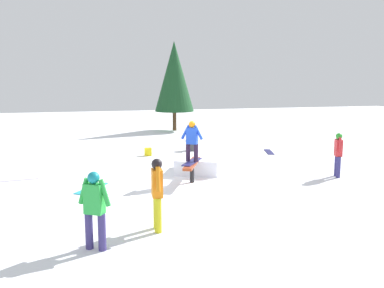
{
  "coord_description": "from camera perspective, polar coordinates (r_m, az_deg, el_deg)",
  "views": [
    {
      "loc": [
        13.13,
        -3.31,
        3.41
      ],
      "look_at": [
        0.0,
        0.0,
        1.27
      ],
      "focal_mm": 40.0,
      "sensor_mm": 36.0,
      "label": 1
    }
  ],
  "objects": [
    {
      "name": "ground_plane",
      "position": [
        13.97,
        -0.0,
        -5.14
      ],
      "size": [
        60.0,
        60.0,
        0.0
      ],
      "primitive_type": "plane",
      "color": "white"
    },
    {
      "name": "rail_feature",
      "position": [
        13.84,
        -0.0,
        -2.9
      ],
      "size": [
        1.91,
        1.03,
        0.67
      ],
      "rotation": [
        0.0,
        0.0,
        -0.4
      ],
      "color": "black",
      "rests_on": "ground"
    },
    {
      "name": "snow_kicker_ramp",
      "position": [
        15.49,
        0.95,
        -2.7
      ],
      "size": [
        2.24,
        2.09,
        0.54
      ],
      "primitive_type": "cube",
      "rotation": [
        0.0,
        0.0,
        -0.4
      ],
      "color": "white",
      "rests_on": "ground"
    },
    {
      "name": "main_rider_on_rail",
      "position": [
        13.7,
        -0.0,
        0.28
      ],
      "size": [
        1.32,
        0.95,
        1.35
      ],
      "rotation": [
        0.0,
        0.0,
        -0.55
      ],
      "color": "navy",
      "rests_on": "rail_feature"
    },
    {
      "name": "bystander_red",
      "position": [
        15.4,
        18.91,
        -1.06
      ],
      "size": [
        0.63,
        0.32,
        1.52
      ],
      "rotation": [
        0.0,
        0.0,
        5.93
      ],
      "color": "navy",
      "rests_on": "ground"
    },
    {
      "name": "bystander_green",
      "position": [
        8.69,
        -12.86,
        -8.11
      ],
      "size": [
        0.46,
        0.66,
        1.59
      ],
      "rotation": [
        0.0,
        0.0,
        1.01
      ],
      "color": "navy",
      "rests_on": "ground"
    },
    {
      "name": "bystander_orange",
      "position": [
        9.53,
        -4.67,
        -6.2
      ],
      "size": [
        0.69,
        0.25,
        1.63
      ],
      "rotation": [
        0.0,
        0.0,
        6.22
      ],
      "color": "gold",
      "rests_on": "ground"
    },
    {
      "name": "loose_snowboard_navy",
      "position": [
        19.77,
        10.23,
        -1.04
      ],
      "size": [
        1.34,
        0.61,
        0.02
      ],
      "primitive_type": "cube",
      "rotation": [
        0.0,
        0.0,
        6.02
      ],
      "color": "navy",
      "rests_on": "ground"
    },
    {
      "name": "loose_snowboard_cyan",
      "position": [
        13.56,
        -13.24,
        -5.77
      ],
      "size": [
        1.34,
        1.07,
        0.02
      ],
      "primitive_type": "cube",
      "rotation": [
        0.0,
        0.0,
        2.52
      ],
      "color": "#24B3C3",
      "rests_on": "ground"
    },
    {
      "name": "loose_snowboard_white",
      "position": [
        15.44,
        -22.42,
        -4.41
      ],
      "size": [
        0.46,
        1.46,
        0.02
      ],
      "primitive_type": "cube",
      "rotation": [
        0.0,
        0.0,
        4.84
      ],
      "color": "white",
      "rests_on": "ground"
    },
    {
      "name": "folding_chair",
      "position": [
        19.86,
        0.05,
        0.32
      ],
      "size": [
        0.62,
        0.62,
        0.88
      ],
      "rotation": [
        0.0,
        0.0,
        0.82
      ],
      "color": "#3F3F44",
      "rests_on": "ground"
    },
    {
      "name": "backpack_on_snow",
      "position": [
        18.68,
        -5.88,
        -1.04
      ],
      "size": [
        0.24,
        0.31,
        0.34
      ],
      "primitive_type": "cube",
      "rotation": [
        0.0,
        0.0,
        4.64
      ],
      "color": "yellow",
      "rests_on": "ground"
    },
    {
      "name": "pine_tree_far",
      "position": [
        27.1,
        -2.38,
        8.97
      ],
      "size": [
        2.46,
        2.46,
        5.58
      ],
      "color": "#4C331E",
      "rests_on": "ground"
    }
  ]
}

